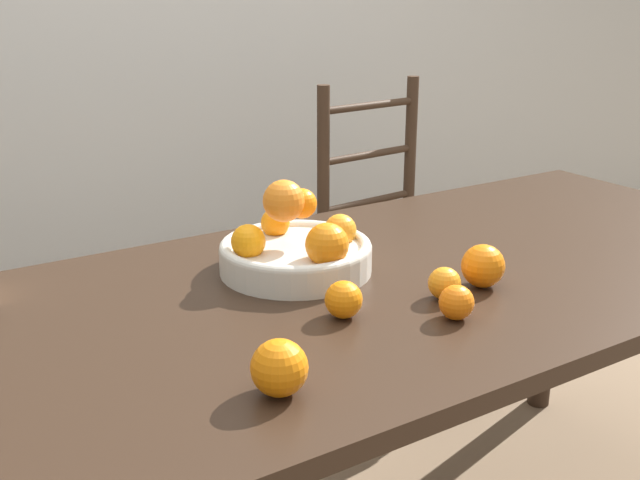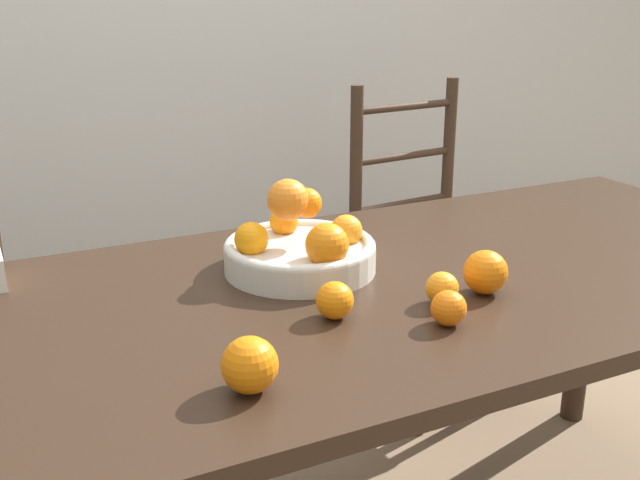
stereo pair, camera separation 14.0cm
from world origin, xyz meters
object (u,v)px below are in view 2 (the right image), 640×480
object	(u,v)px
orange_loose_0	(485,272)
orange_loose_1	(250,365)
orange_loose_2	(442,288)
orange_loose_3	(449,308)
orange_loose_4	(335,300)
chair_right	(426,257)
fruit_bowl	(301,247)

from	to	relation	value
orange_loose_0	orange_loose_1	xyz separation A→B (m)	(-0.52, -0.14, -0.00)
orange_loose_2	orange_loose_3	distance (m)	0.09
orange_loose_4	chair_right	distance (m)	1.19
fruit_bowl	orange_loose_1	size ratio (longest dim) A/B	3.71
fruit_bowl	orange_loose_2	bearing A→B (deg)	-58.81
fruit_bowl	orange_loose_3	xyz separation A→B (m)	(0.12, -0.34, -0.02)
orange_loose_0	chair_right	size ratio (longest dim) A/B	0.08
orange_loose_2	orange_loose_4	world-z (taller)	orange_loose_4
orange_loose_2	chair_right	distance (m)	1.10
fruit_bowl	orange_loose_3	world-z (taller)	fruit_bowl
orange_loose_3	chair_right	xyz separation A→B (m)	(0.61, 0.96, -0.32)
orange_loose_4	orange_loose_0	bearing A→B (deg)	-4.51
orange_loose_2	orange_loose_4	distance (m)	0.20
orange_loose_3	orange_loose_4	distance (m)	0.19
orange_loose_0	orange_loose_1	size ratio (longest dim) A/B	1.01
fruit_bowl	orange_loose_0	distance (m)	0.37
orange_loose_0	orange_loose_2	world-z (taller)	orange_loose_0
orange_loose_3	fruit_bowl	bearing A→B (deg)	109.12
fruit_bowl	orange_loose_0	world-z (taller)	fruit_bowl
orange_loose_0	orange_loose_4	size ratio (longest dim) A/B	1.25
orange_loose_3	chair_right	world-z (taller)	chair_right
orange_loose_0	orange_loose_1	bearing A→B (deg)	-164.75
orange_loose_0	orange_loose_3	xyz separation A→B (m)	(-0.14, -0.08, -0.01)
fruit_bowl	chair_right	distance (m)	1.02
orange_loose_0	orange_loose_3	distance (m)	0.17
orange_loose_1	chair_right	world-z (taller)	chair_right
fruit_bowl	orange_loose_4	world-z (taller)	fruit_bowl
orange_loose_0	fruit_bowl	bearing A→B (deg)	135.50
orange_loose_3	orange_loose_2	bearing A→B (deg)	62.22
orange_loose_0	orange_loose_4	bearing A→B (deg)	175.49
fruit_bowl	chair_right	world-z (taller)	chair_right
orange_loose_0	chair_right	world-z (taller)	chair_right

